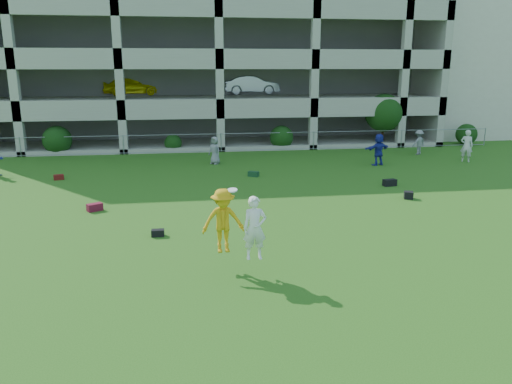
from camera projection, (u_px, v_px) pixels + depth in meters
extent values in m
plane|color=#235114|center=(277.00, 270.00, 13.35)|extent=(100.00, 100.00, 0.00)
cube|color=beige|center=(483.00, 69.00, 42.21)|extent=(16.00, 14.00, 10.00)
imported|color=gray|center=(215.00, 150.00, 27.54)|extent=(0.87, 0.87, 1.53)
imported|color=#212A9B|center=(379.00, 150.00, 27.19)|extent=(1.68, 1.05, 1.73)
imported|color=silver|center=(467.00, 146.00, 28.15)|extent=(0.79, 0.74, 1.82)
imported|color=slate|center=(419.00, 142.00, 30.49)|extent=(1.12, 0.90, 1.51)
cube|color=#570F1F|center=(95.00, 207.00, 18.73)|extent=(0.63, 0.54, 0.28)
cube|color=black|center=(158.00, 233.00, 15.95)|extent=(0.40, 0.26, 0.22)
cube|color=black|center=(409.00, 195.00, 20.44)|extent=(0.45, 0.45, 0.30)
cube|color=black|center=(390.00, 183.00, 22.63)|extent=(0.64, 0.40, 0.30)
cube|color=#520F0E|center=(59.00, 177.00, 23.87)|extent=(0.51, 0.40, 0.24)
cube|color=#143720|center=(253.00, 174.00, 24.56)|extent=(0.58, 0.51, 0.25)
imported|color=gold|center=(223.00, 221.00, 13.01)|extent=(1.14, 0.71, 1.71)
imported|color=white|center=(255.00, 228.00, 12.70)|extent=(0.61, 0.40, 1.66)
cylinder|color=white|center=(232.00, 190.00, 12.83)|extent=(0.27, 0.27, 0.09)
cube|color=#9E998C|center=(208.00, 57.00, 43.28)|extent=(30.00, 0.50, 12.00)
cube|color=#9E998C|center=(1.00, 55.00, 34.73)|extent=(0.50, 14.00, 12.00)
cube|color=#9E998C|center=(402.00, 56.00, 38.88)|extent=(0.50, 14.00, 12.00)
cube|color=#9E998C|center=(214.00, 135.00, 38.24)|extent=(30.00, 14.00, 0.30)
cube|color=#9E998C|center=(213.00, 95.00, 37.50)|extent=(30.00, 14.00, 0.30)
cube|color=#9E998C|center=(212.00, 54.00, 36.77)|extent=(30.00, 14.00, 0.30)
cube|color=#9E998C|center=(211.00, 11.00, 36.03)|extent=(30.00, 14.00, 0.30)
cube|color=#9E998C|center=(220.00, 111.00, 31.08)|extent=(30.00, 0.30, 0.90)
cube|color=#9E998C|center=(219.00, 61.00, 30.35)|extent=(30.00, 0.30, 0.90)
cube|color=#9E998C|center=(219.00, 9.00, 29.61)|extent=(30.00, 0.30, 0.90)
cube|color=#9E998C|center=(11.00, 53.00, 28.64)|extent=(0.50, 0.50, 12.00)
cube|color=#9E998C|center=(118.00, 54.00, 29.49)|extent=(0.50, 0.50, 12.00)
cube|color=#9E998C|center=(219.00, 54.00, 30.33)|extent=(0.50, 0.50, 12.00)
cube|color=#9E998C|center=(315.00, 54.00, 31.18)|extent=(0.50, 0.50, 12.00)
cube|color=#9E998C|center=(406.00, 55.00, 32.02)|extent=(0.50, 0.50, 12.00)
cube|color=#605E59|center=(211.00, 56.00, 38.72)|extent=(29.00, 9.00, 11.60)
imported|color=#FFEE0D|center=(131.00, 86.00, 34.57)|extent=(4.03, 2.01, 1.32)
imported|color=#BBBDC2|center=(251.00, 85.00, 35.76)|extent=(4.10, 1.68, 1.32)
cylinder|color=gray|center=(20.00, 147.00, 29.73)|extent=(0.06, 0.06, 1.20)
cylinder|color=gray|center=(123.00, 145.00, 30.57)|extent=(0.06, 0.06, 1.20)
cylinder|color=gray|center=(221.00, 143.00, 31.42)|extent=(0.06, 0.06, 1.20)
cylinder|color=gray|center=(314.00, 141.00, 32.26)|extent=(0.06, 0.06, 1.20)
cylinder|color=gray|center=(401.00, 139.00, 33.11)|extent=(0.06, 0.06, 1.20)
cylinder|color=gray|center=(485.00, 137.00, 33.96)|extent=(0.06, 0.06, 1.20)
cylinder|color=gray|center=(221.00, 134.00, 31.28)|extent=(36.00, 0.04, 0.04)
cylinder|color=gray|center=(221.00, 151.00, 31.55)|extent=(36.00, 0.04, 0.04)
sphere|color=#163D11|center=(57.00, 140.00, 30.52)|extent=(1.76, 1.76, 1.76)
sphere|color=#163D11|center=(173.00, 143.00, 31.58)|extent=(1.10, 1.10, 1.10)
sphere|color=#163D11|center=(281.00, 137.00, 32.52)|extent=(1.54, 1.54, 1.54)
cylinder|color=#382314|center=(383.00, 132.00, 33.64)|extent=(0.16, 0.16, 1.96)
sphere|color=#163D11|center=(384.00, 113.00, 33.33)|extent=(2.52, 2.52, 2.52)
sphere|color=#163D11|center=(466.00, 134.00, 34.36)|extent=(1.43, 1.43, 1.43)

